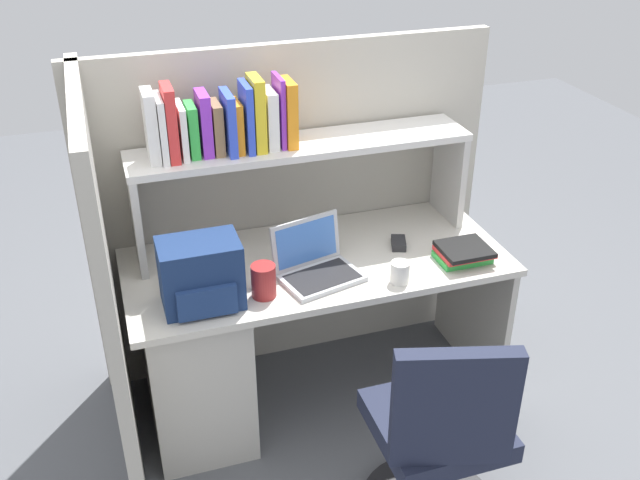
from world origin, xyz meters
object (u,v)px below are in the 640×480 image
at_px(laptop, 315,264).
at_px(computer_mouse, 399,243).
at_px(backpack, 201,275).
at_px(paper_cup, 400,272).
at_px(snack_canister, 264,281).
at_px(office_chair, 438,448).

bearing_deg(laptop, computer_mouse, 15.17).
bearing_deg(backpack, laptop, 7.76).
bearing_deg(paper_cup, computer_mouse, 67.36).
relative_size(laptop, backpack, 1.20).
distance_m(computer_mouse, snack_canister, 0.68).
distance_m(laptop, computer_mouse, 0.43).
xyz_separation_m(computer_mouse, paper_cup, (-0.11, -0.27, 0.03)).
height_order(laptop, computer_mouse, laptop).
xyz_separation_m(laptop, backpack, (-0.47, -0.06, 0.08)).
relative_size(backpack, office_chair, 0.32).
bearing_deg(snack_canister, paper_cup, -7.66).
relative_size(computer_mouse, snack_canister, 0.77).
height_order(computer_mouse, paper_cup, paper_cup).
xyz_separation_m(laptop, office_chair, (0.22, -0.72, -0.39)).
bearing_deg(office_chair, laptop, -56.98).
height_order(paper_cup, snack_canister, snack_canister).
bearing_deg(computer_mouse, backpack, -149.11).
height_order(computer_mouse, office_chair, office_chair).
height_order(paper_cup, office_chair, office_chair).
height_order(backpack, snack_canister, backpack).
distance_m(laptop, snack_canister, 0.25).
xyz_separation_m(paper_cup, office_chair, (-0.08, -0.57, -0.38)).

